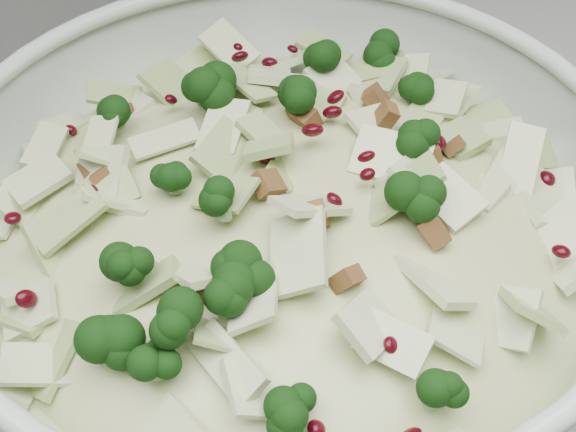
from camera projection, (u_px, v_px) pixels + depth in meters
name	position (u px, v px, depth m)	size (l,w,h in m)	color
mixing_bowl	(285.00, 250.00, 0.51)	(0.44, 0.44, 0.17)	#B1C3B4
salad	(285.00, 220.00, 0.49)	(0.40, 0.40, 0.17)	#B3BC80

